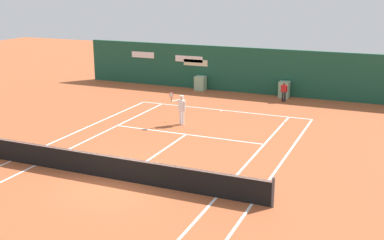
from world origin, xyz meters
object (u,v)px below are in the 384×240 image
at_px(ball_kid_right_post, 284,90).
at_px(tennis_ball_by_sideline, 284,122).
at_px(player_on_baseline, 181,107).
at_px(tennis_ball_near_service_line, 166,122).

relative_size(ball_kid_right_post, tennis_ball_by_sideline, 18.55).
xyz_separation_m(player_on_baseline, tennis_ball_near_service_line, (-0.96, 0.04, -0.93)).
height_order(player_on_baseline, tennis_ball_by_sideline, player_on_baseline).
distance_m(player_on_baseline, tennis_ball_by_sideline, 5.66).
xyz_separation_m(ball_kid_right_post, tennis_ball_near_service_line, (-4.79, -7.34, -0.69)).
bearing_deg(ball_kid_right_post, tennis_ball_by_sideline, 105.67).
distance_m(player_on_baseline, tennis_ball_near_service_line, 1.33).
xyz_separation_m(player_on_baseline, tennis_ball_by_sideline, (5.01, 2.48, -0.93)).
bearing_deg(tennis_ball_near_service_line, tennis_ball_by_sideline, 22.23).
bearing_deg(player_on_baseline, tennis_ball_by_sideline, -132.02).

